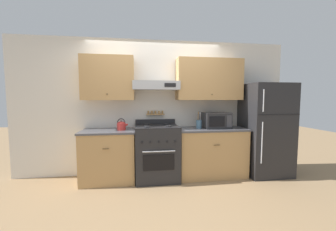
# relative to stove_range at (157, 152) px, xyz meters

# --- Properties ---
(ground_plane) EXTENTS (16.00, 16.00, 0.00)m
(ground_plane) POSITION_rel_stove_range_xyz_m (0.00, -0.30, -0.49)
(ground_plane) COLOR #937551
(wall_back) EXTENTS (5.20, 0.46, 2.55)m
(wall_back) POSITION_rel_stove_range_xyz_m (0.08, 0.31, 0.97)
(wall_back) COLOR silver
(wall_back) RESTS_ON ground_plane
(counter_left) EXTENTS (0.92, 0.65, 0.90)m
(counter_left) POSITION_rel_stove_range_xyz_m (-0.84, 0.03, -0.04)
(counter_left) COLOR tan
(counter_left) RESTS_ON ground_plane
(counter_right) EXTENTS (1.26, 0.65, 0.90)m
(counter_right) POSITION_rel_stove_range_xyz_m (1.01, 0.03, -0.04)
(counter_right) COLOR tan
(counter_right) RESTS_ON ground_plane
(stove_range) EXTENTS (0.76, 0.70, 1.05)m
(stove_range) POSITION_rel_stove_range_xyz_m (0.00, 0.00, 0.00)
(stove_range) COLOR #232326
(stove_range) RESTS_ON ground_plane
(refrigerator) EXTENTS (0.80, 0.74, 1.72)m
(refrigerator) POSITION_rel_stove_range_xyz_m (2.08, -0.03, 0.38)
(refrigerator) COLOR #232326
(refrigerator) RESTS_ON ground_plane
(tea_kettle) EXTENTS (0.20, 0.15, 0.21)m
(tea_kettle) POSITION_rel_stove_range_xyz_m (-0.62, 0.02, 0.49)
(tea_kettle) COLOR red
(tea_kettle) RESTS_ON counter_left
(microwave) EXTENTS (0.48, 0.39, 0.29)m
(microwave) POSITION_rel_stove_range_xyz_m (1.12, 0.04, 0.56)
(microwave) COLOR #232326
(microwave) RESTS_ON counter_right
(utensil_crock) EXTENTS (0.10, 0.10, 0.31)m
(utensil_crock) POSITION_rel_stove_range_xyz_m (0.78, 0.02, 0.50)
(utensil_crock) COLOR slate
(utensil_crock) RESTS_ON counter_right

